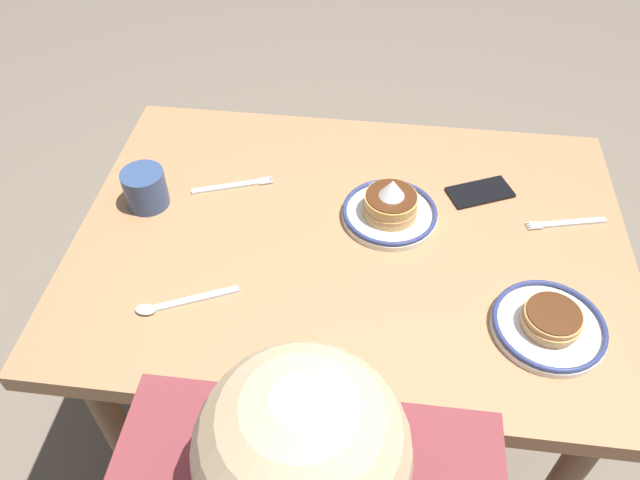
# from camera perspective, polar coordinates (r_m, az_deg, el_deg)

# --- Properties ---
(ground_plane) EXTENTS (6.00, 6.00, 0.00)m
(ground_plane) POSITION_cam_1_polar(r_m,az_deg,el_deg) (1.91, 2.09, -14.92)
(ground_plane) COLOR #716355
(dining_table) EXTENTS (1.17, 0.84, 0.73)m
(dining_table) POSITION_cam_1_polar(r_m,az_deg,el_deg) (1.39, 2.78, -2.26)
(dining_table) COLOR #A1734C
(dining_table) RESTS_ON ground_plane
(plate_near_main) EXTENTS (0.21, 0.21, 0.11)m
(plate_near_main) POSITION_cam_1_polar(r_m,az_deg,el_deg) (1.35, 6.47, 2.90)
(plate_near_main) COLOR silver
(plate_near_main) RESTS_ON dining_table
(plate_center_pancakes) EXTENTS (0.21, 0.21, 0.05)m
(plate_center_pancakes) POSITION_cam_1_polar(r_m,az_deg,el_deg) (1.23, 20.37, -7.27)
(plate_center_pancakes) COLOR white
(plate_center_pancakes) RESTS_ON dining_table
(coffee_mug) EXTENTS (0.09, 0.12, 0.09)m
(coffee_mug) POSITION_cam_1_polar(r_m,az_deg,el_deg) (1.42, -15.81, 4.70)
(coffee_mug) COLOR #334772
(coffee_mug) RESTS_ON dining_table
(cell_phone) EXTENTS (0.16, 0.12, 0.01)m
(cell_phone) POSITION_cam_1_polar(r_m,az_deg,el_deg) (1.46, 14.52, 4.27)
(cell_phone) COLOR black
(cell_phone) RESTS_ON dining_table
(fork_near) EXTENTS (0.18, 0.08, 0.01)m
(fork_near) POSITION_cam_1_polar(r_m,az_deg,el_deg) (1.45, -8.03, 4.97)
(fork_near) COLOR silver
(fork_near) RESTS_ON dining_table
(fork_far) EXTENTS (0.18, 0.06, 0.01)m
(fork_far) POSITION_cam_1_polar(r_m,az_deg,el_deg) (1.45, 21.68, 1.45)
(fork_far) COLOR silver
(fork_far) RESTS_ON dining_table
(tea_spoon) EXTENTS (0.19, 0.09, 0.01)m
(tea_spoon) POSITION_cam_1_polar(r_m,az_deg,el_deg) (1.23, -13.40, -5.73)
(tea_spoon) COLOR silver
(tea_spoon) RESTS_ON dining_table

